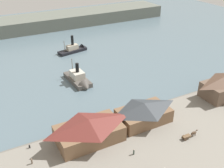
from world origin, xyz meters
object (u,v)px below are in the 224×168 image
(mooring_post_center_west, at_px, (165,103))
(mooring_post_east, at_px, (30,147))
(horse_cart, at_px, (190,135))
(pedestrian_walking_east, at_px, (32,161))
(ferry_shed_west_terminal, at_px, (89,130))
(ferry_mid_harbor, at_px, (79,80))
(ferry_shed_customs_shed, at_px, (144,112))
(ferry_outer_harbor, at_px, (75,49))
(pedestrian_walking_west, at_px, (134,152))

(mooring_post_center_west, xyz_separation_m, mooring_post_east, (-47.27, -0.52, 0.00))
(horse_cart, bearing_deg, mooring_post_east, 157.42)
(pedestrian_walking_east, relative_size, mooring_post_center_west, 1.87)
(ferry_shed_west_terminal, relative_size, ferry_mid_harbor, 1.09)
(ferry_shed_customs_shed, distance_m, ferry_mid_harbor, 36.16)
(ferry_shed_west_terminal, relative_size, mooring_post_center_west, 20.82)
(mooring_post_center_west, bearing_deg, ferry_outer_harbor, 97.19)
(pedestrian_walking_west, bearing_deg, mooring_post_east, 146.80)
(pedestrian_walking_east, height_order, ferry_mid_harbor, ferry_mid_harbor)
(ferry_shed_west_terminal, height_order, ferry_mid_harbor, ferry_mid_harbor)
(ferry_outer_harbor, bearing_deg, mooring_post_east, -120.78)
(horse_cart, xyz_separation_m, mooring_post_center_west, (5.26, 17.98, -0.49))
(horse_cart, distance_m, pedestrian_walking_west, 18.08)
(pedestrian_walking_west, xyz_separation_m, mooring_post_center_west, (23.25, 16.23, -0.31))
(pedestrian_walking_east, height_order, mooring_post_east, pedestrian_walking_east)
(pedestrian_walking_east, xyz_separation_m, pedestrian_walking_west, (24.85, -9.42, -0.00))
(mooring_post_east, xyz_separation_m, ferry_mid_harbor, (27.28, 30.86, -0.08))
(horse_cart, distance_m, mooring_post_center_west, 18.74)
(ferry_shed_west_terminal, height_order, ferry_shed_customs_shed, ferry_shed_west_terminal)
(horse_cart, xyz_separation_m, ferry_outer_harbor, (-2.95, 83.04, -0.76))
(mooring_post_center_west, distance_m, mooring_post_east, 47.27)
(horse_cart, bearing_deg, ferry_shed_west_terminal, 153.86)
(horse_cart, bearing_deg, pedestrian_walking_west, 174.45)
(horse_cart, distance_m, ferry_outer_harbor, 83.10)
(ferry_shed_customs_shed, bearing_deg, horse_cart, -60.75)
(ferry_shed_west_terminal, bearing_deg, ferry_outer_harbor, 71.83)
(ferry_shed_west_terminal, distance_m, pedestrian_walking_east, 17.13)
(pedestrian_walking_east, relative_size, pedestrian_walking_west, 1.01)
(horse_cart, xyz_separation_m, pedestrian_walking_east, (-42.84, 11.17, -0.17))
(pedestrian_walking_west, distance_m, mooring_post_east, 28.70)
(mooring_post_center_west, relative_size, mooring_post_east, 1.00)
(horse_cart, distance_m, mooring_post_east, 45.49)
(ferry_outer_harbor, bearing_deg, pedestrian_walking_east, -119.03)
(ferry_shed_west_terminal, xyz_separation_m, mooring_post_east, (-15.99, 4.70, -3.17))
(ferry_shed_west_terminal, relative_size, mooring_post_east, 20.82)
(pedestrian_walking_west, relative_size, ferry_outer_harbor, 0.10)
(ferry_shed_customs_shed, height_order, horse_cart, ferry_shed_customs_shed)
(pedestrian_walking_east, bearing_deg, horse_cart, -14.62)
(horse_cart, relative_size, mooring_post_east, 6.04)
(pedestrian_walking_west, height_order, ferry_mid_harbor, ferry_mid_harbor)
(horse_cart, bearing_deg, ferry_outer_harbor, 92.03)
(ferry_shed_customs_shed, bearing_deg, ferry_shed_west_terminal, -179.08)
(pedestrian_walking_east, distance_m, mooring_post_east, 6.36)
(ferry_mid_harbor, bearing_deg, pedestrian_walking_west, -94.01)
(pedestrian_walking_east, bearing_deg, ferry_mid_harbor, 52.89)
(pedestrian_walking_west, height_order, ferry_outer_harbor, ferry_outer_harbor)
(pedestrian_walking_east, bearing_deg, mooring_post_east, 82.46)
(mooring_post_east, distance_m, ferry_mid_harbor, 41.19)
(ferry_mid_harbor, height_order, ferry_outer_harbor, ferry_outer_harbor)
(pedestrian_walking_east, height_order, mooring_post_center_west, pedestrian_walking_east)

